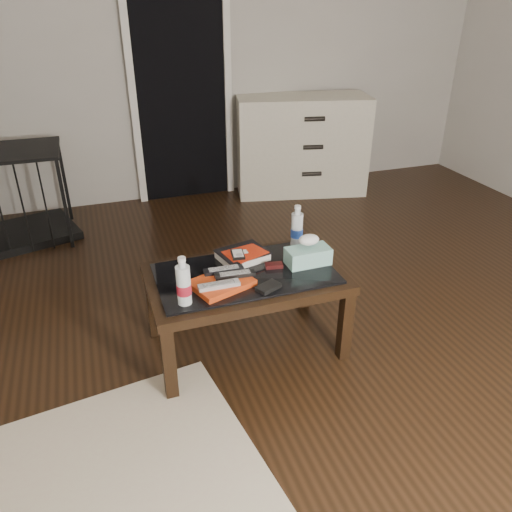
{
  "coord_description": "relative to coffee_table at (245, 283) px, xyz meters",
  "views": [
    {
      "loc": [
        -1.24,
        -2.03,
        1.74
      ],
      "look_at": [
        -0.52,
        0.08,
        0.55
      ],
      "focal_mm": 35.0,
      "sensor_mm": 36.0,
      "label": 1
    }
  ],
  "objects": [
    {
      "name": "remote_black_front",
      "position": [
        -0.07,
        -0.07,
        0.11
      ],
      "size": [
        0.2,
        0.07,
        0.02
      ],
      "primitive_type": "cube",
      "rotation": [
        0.0,
        0.0,
        -0.08
      ],
      "color": "black",
      "rests_on": "magazines"
    },
    {
      "name": "coffee_table",
      "position": [
        0.0,
        0.0,
        0.0
      ],
      "size": [
        1.0,
        0.6,
        0.46
      ],
      "color": "black",
      "rests_on": "ground"
    },
    {
      "name": "remote_black_back",
      "position": [
        -0.11,
        -0.01,
        0.11
      ],
      "size": [
        0.2,
        0.06,
        0.02
      ],
      "primitive_type": "cube",
      "rotation": [
        0.0,
        0.0,
        -0.04
      ],
      "color": "black",
      "rests_on": "magazines"
    },
    {
      "name": "ipod",
      "position": [
        -0.01,
        0.1,
        0.12
      ],
      "size": [
        0.08,
        0.11,
        0.02
      ],
      "primitive_type": "cube",
      "rotation": [
        0.0,
        0.0,
        -0.15
      ],
      "color": "black",
      "rests_on": "dvd_mailers"
    },
    {
      "name": "textbook",
      "position": [
        0.03,
        0.14,
        0.09
      ],
      "size": [
        0.29,
        0.25,
        0.05
      ],
      "primitive_type": "cube",
      "rotation": [
        0.0,
        0.0,
        0.23
      ],
      "color": "black",
      "rests_on": "coffee_table"
    },
    {
      "name": "dresser",
      "position": [
        1.24,
        2.14,
        0.05
      ],
      "size": [
        1.28,
        0.75,
        0.9
      ],
      "rotation": [
        0.0,
        0.0,
        -0.22
      ],
      "color": "beige",
      "rests_on": "ground"
    },
    {
      "name": "wallet",
      "position": [
        0.06,
        -0.19,
        0.07
      ],
      "size": [
        0.14,
        0.11,
        0.02
      ],
      "primitive_type": "cube",
      "rotation": [
        0.0,
        0.0,
        0.43
      ],
      "color": "black",
      "rests_on": "coffee_table"
    },
    {
      "name": "remote_silver",
      "position": [
        -0.17,
        -0.14,
        0.11
      ],
      "size": [
        0.2,
        0.05,
        0.02
      ],
      "primitive_type": "cube",
      "rotation": [
        0.0,
        0.0,
        -0.01
      ],
      "color": "#A4A5A9",
      "rests_on": "magazines"
    },
    {
      "name": "room_shell",
      "position": [
        0.58,
        -0.09,
        1.22
      ],
      "size": [
        5.0,
        5.0,
        5.0
      ],
      "color": "#BAB4AB",
      "rests_on": "ground"
    },
    {
      "name": "pet_crate",
      "position": [
        -1.32,
        1.85,
        -0.17
      ],
      "size": [
        1.04,
        0.83,
        0.71
      ],
      "rotation": [
        0.0,
        0.0,
        0.29
      ],
      "color": "black",
      "rests_on": "ground"
    },
    {
      "name": "water_bottle_right",
      "position": [
        0.37,
        0.21,
        0.18
      ],
      "size": [
        0.07,
        0.07,
        0.24
      ],
      "primitive_type": "cylinder",
      "rotation": [
        0.0,
        0.0,
        0.08
      ],
      "color": "silver",
      "rests_on": "coffee_table"
    },
    {
      "name": "dvd_mailers",
      "position": [
        0.03,
        0.13,
        0.11
      ],
      "size": [
        0.21,
        0.17,
        0.01
      ],
      "primitive_type": "cube",
      "rotation": [
        0.0,
        0.0,
        0.21
      ],
      "color": "red",
      "rests_on": "textbook"
    },
    {
      "name": "water_bottle_left",
      "position": [
        -0.35,
        -0.18,
        0.18
      ],
      "size": [
        0.08,
        0.08,
        0.24
      ],
      "primitive_type": "cylinder",
      "rotation": [
        0.0,
        0.0,
        -0.33
      ],
      "color": "silver",
      "rests_on": "coffee_table"
    },
    {
      "name": "tissue_box",
      "position": [
        0.34,
        -0.01,
        0.11
      ],
      "size": [
        0.23,
        0.12,
        0.09
      ],
      "primitive_type": "cube",
      "rotation": [
        0.0,
        0.0,
        0.02
      ],
      "color": "teal",
      "rests_on": "coffee_table"
    },
    {
      "name": "flip_phone",
      "position": [
        0.16,
        0.0,
        0.08
      ],
      "size": [
        0.1,
        0.06,
        0.02
      ],
      "primitive_type": "cube",
      "rotation": [
        0.0,
        0.0,
        -0.18
      ],
      "color": "black",
      "rests_on": "coffee_table"
    },
    {
      "name": "magazines",
      "position": [
        -0.15,
        -0.09,
        0.08
      ],
      "size": [
        0.33,
        0.29,
        0.03
      ],
      "primitive_type": "cube",
      "rotation": [
        0.0,
        0.0,
        0.33
      ],
      "color": "red",
      "rests_on": "coffee_table"
    },
    {
      "name": "doorway",
      "position": [
        0.18,
        2.38,
        0.63
      ],
      "size": [
        0.9,
        0.08,
        2.07
      ],
      "color": "black",
      "rests_on": "ground"
    },
    {
      "name": "ground",
      "position": [
        0.58,
        -0.09,
        -0.4
      ],
      "size": [
        5.0,
        5.0,
        0.0
      ],
      "primitive_type": "plane",
      "color": "black",
      "rests_on": "ground"
    }
  ]
}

